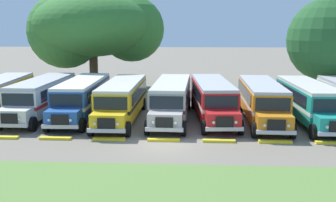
% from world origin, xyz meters
% --- Properties ---
extents(ground_plane, '(220.00, 220.00, 0.00)m').
position_xyz_m(ground_plane, '(0.00, 0.00, 0.00)').
color(ground_plane, slate).
extents(parked_bus_slot_1, '(2.73, 10.85, 2.82)m').
position_xyz_m(parked_bus_slot_1, '(-10.09, 7.26, 1.58)').
color(parked_bus_slot_1, silver).
rests_on(parked_bus_slot_1, ground_plane).
extents(parked_bus_slot_2, '(2.83, 10.86, 2.82)m').
position_xyz_m(parked_bus_slot_2, '(-6.82, 7.12, 1.58)').
color(parked_bus_slot_2, '#23519E').
rests_on(parked_bus_slot_2, ground_plane).
extents(parked_bus_slot_3, '(2.72, 10.84, 2.82)m').
position_xyz_m(parked_bus_slot_3, '(-3.53, 6.33, 1.58)').
color(parked_bus_slot_3, yellow).
rests_on(parked_bus_slot_3, ground_plane).
extents(parked_bus_slot_4, '(2.98, 10.88, 2.82)m').
position_xyz_m(parked_bus_slot_4, '(0.19, 6.78, 1.58)').
color(parked_bus_slot_4, '#9E9993').
rests_on(parked_bus_slot_4, ground_plane).
extents(parked_bus_slot_5, '(3.40, 10.95, 2.82)m').
position_xyz_m(parked_bus_slot_5, '(3.34, 7.11, 1.58)').
color(parked_bus_slot_5, red).
rests_on(parked_bus_slot_5, ground_plane).
extents(parked_bus_slot_6, '(2.87, 10.86, 2.82)m').
position_xyz_m(parked_bus_slot_6, '(6.97, 6.52, 1.58)').
color(parked_bus_slot_6, orange).
rests_on(parked_bus_slot_6, ground_plane).
extents(parked_bus_slot_7, '(2.89, 10.86, 2.82)m').
position_xyz_m(parked_bus_slot_7, '(10.36, 6.33, 1.58)').
color(parked_bus_slot_7, teal).
rests_on(parked_bus_slot_7, ground_plane).
extents(curb_wheelstop_1, '(2.00, 0.36, 0.15)m').
position_xyz_m(curb_wheelstop_1, '(-10.18, 0.58, 0.07)').
color(curb_wheelstop_1, yellow).
rests_on(curb_wheelstop_1, ground_plane).
extents(curb_wheelstop_2, '(2.00, 0.36, 0.15)m').
position_xyz_m(curb_wheelstop_2, '(-6.79, 0.58, 0.07)').
color(curb_wheelstop_2, yellow).
rests_on(curb_wheelstop_2, ground_plane).
extents(curb_wheelstop_3, '(2.00, 0.36, 0.15)m').
position_xyz_m(curb_wheelstop_3, '(-3.39, 0.58, 0.07)').
color(curb_wheelstop_3, yellow).
rests_on(curb_wheelstop_3, ground_plane).
extents(curb_wheelstop_4, '(2.00, 0.36, 0.15)m').
position_xyz_m(curb_wheelstop_4, '(0.00, 0.58, 0.07)').
color(curb_wheelstop_4, yellow).
rests_on(curb_wheelstop_4, ground_plane).
extents(curb_wheelstop_5, '(2.00, 0.36, 0.15)m').
position_xyz_m(curb_wheelstop_5, '(3.39, 0.58, 0.07)').
color(curb_wheelstop_5, yellow).
rests_on(curb_wheelstop_5, ground_plane).
extents(curb_wheelstop_6, '(2.00, 0.36, 0.15)m').
position_xyz_m(curb_wheelstop_6, '(6.79, 0.58, 0.07)').
color(curb_wheelstop_6, yellow).
rests_on(curb_wheelstop_6, ground_plane).
extents(curb_wheelstop_7, '(2.00, 0.36, 0.15)m').
position_xyz_m(curb_wheelstop_7, '(10.18, 0.58, 0.07)').
color(curb_wheelstop_7, yellow).
rests_on(curb_wheelstop_7, ground_plane).
extents(broad_shade_tree, '(14.16, 14.14, 11.47)m').
position_xyz_m(broad_shade_tree, '(-8.77, 19.86, 7.04)').
color(broad_shade_tree, brown).
rests_on(broad_shade_tree, ground_plane).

